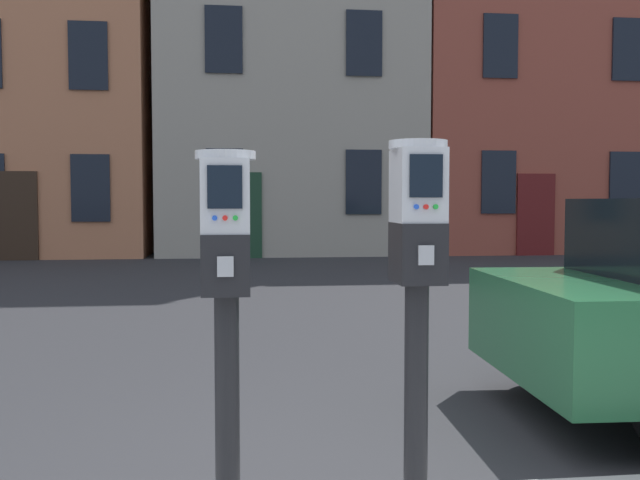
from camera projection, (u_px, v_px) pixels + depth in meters
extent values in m
cylinder|color=black|center=(227.00, 420.00, 2.55)|extent=(0.09, 0.09, 0.93)
cube|color=black|center=(226.00, 263.00, 2.52)|extent=(0.17, 0.24, 0.22)
cube|color=#A5A8AD|center=(225.00, 267.00, 2.39)|extent=(0.06, 0.01, 0.07)
cube|color=#B7BABF|center=(226.00, 197.00, 2.51)|extent=(0.17, 0.23, 0.26)
cube|color=black|center=(225.00, 187.00, 2.39)|extent=(0.12, 0.01, 0.15)
cylinder|color=blue|center=(215.00, 218.00, 2.39)|extent=(0.02, 0.01, 0.02)
cylinder|color=red|center=(225.00, 218.00, 2.39)|extent=(0.02, 0.01, 0.02)
cylinder|color=green|center=(235.00, 218.00, 2.39)|extent=(0.02, 0.01, 0.02)
cylinder|color=#B7BABF|center=(225.00, 155.00, 2.50)|extent=(0.22, 0.22, 0.03)
cylinder|color=black|center=(416.00, 409.00, 2.63)|extent=(0.09, 0.09, 0.96)
cube|color=black|center=(417.00, 253.00, 2.60)|extent=(0.17, 0.24, 0.22)
cube|color=#A5A8AD|center=(426.00, 255.00, 2.48)|extent=(0.06, 0.01, 0.07)
cube|color=#B7BABF|center=(418.00, 186.00, 2.59)|extent=(0.17, 0.23, 0.27)
cube|color=black|center=(426.00, 176.00, 2.47)|extent=(0.12, 0.01, 0.15)
cylinder|color=blue|center=(416.00, 207.00, 2.47)|extent=(0.02, 0.01, 0.02)
cylinder|color=red|center=(426.00, 207.00, 2.47)|extent=(0.02, 0.01, 0.02)
cylinder|color=green|center=(436.00, 207.00, 2.48)|extent=(0.02, 0.01, 0.02)
cylinder|color=#B7BABF|center=(418.00, 145.00, 2.58)|extent=(0.22, 0.22, 0.03)
cylinder|color=black|center=(564.00, 344.00, 5.30)|extent=(0.65, 0.24, 0.64)
cube|color=#B7704C|center=(26.00, 85.00, 19.61)|extent=(7.19, 6.90, 9.32)
cube|color=black|center=(91.00, 188.00, 16.61)|extent=(0.90, 0.06, 1.60)
cube|color=black|center=(88.00, 56.00, 16.44)|extent=(0.90, 0.06, 1.60)
cube|color=black|center=(16.00, 216.00, 16.45)|extent=(1.00, 0.07, 2.10)
cube|color=#9E9384|center=(286.00, 12.00, 20.01)|extent=(6.84, 6.21, 13.61)
cube|color=black|center=(225.00, 182.00, 16.98)|extent=(0.90, 0.06, 1.60)
cube|color=black|center=(364.00, 182.00, 17.38)|extent=(0.90, 0.06, 1.60)
cube|color=black|center=(224.00, 39.00, 16.79)|extent=(0.90, 0.06, 1.60)
cube|color=black|center=(364.00, 43.00, 17.19)|extent=(0.90, 0.06, 1.60)
cube|color=#193823|center=(241.00, 215.00, 17.07)|extent=(1.00, 0.07, 2.10)
cube|color=brown|center=(519.00, 75.00, 20.77)|extent=(6.88, 5.90, 10.25)
cube|color=black|center=(499.00, 182.00, 17.80)|extent=(0.90, 0.06, 1.60)
cube|color=black|center=(626.00, 183.00, 18.21)|extent=(0.90, 0.06, 1.60)
cube|color=black|center=(501.00, 46.00, 17.61)|extent=(0.90, 0.06, 1.60)
cube|color=black|center=(629.00, 50.00, 18.01)|extent=(0.90, 0.06, 1.60)
cube|color=#591414|center=(536.00, 215.00, 17.96)|extent=(1.00, 0.07, 2.10)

